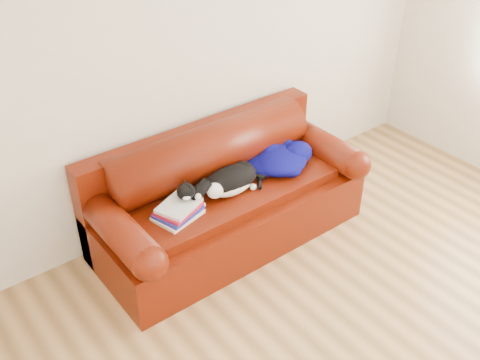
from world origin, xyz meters
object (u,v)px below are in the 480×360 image
at_px(book_stack, 178,211).
at_px(cat, 231,181).
at_px(blanket, 281,158).
at_px(sofa_base, 229,213).

height_order(book_stack, cat, cat).
xyz_separation_m(book_stack, blanket, (0.99, 0.06, 0.02)).
distance_m(book_stack, blanket, 1.00).
bearing_deg(blanket, sofa_base, 175.55).
height_order(cat, blanket, cat).
xyz_separation_m(sofa_base, cat, (-0.03, -0.08, 0.35)).
bearing_deg(sofa_base, blanket, -4.45).
height_order(sofa_base, blanket, blanket).
bearing_deg(blanket, book_stack, -176.71).
relative_size(sofa_base, cat, 3.15).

